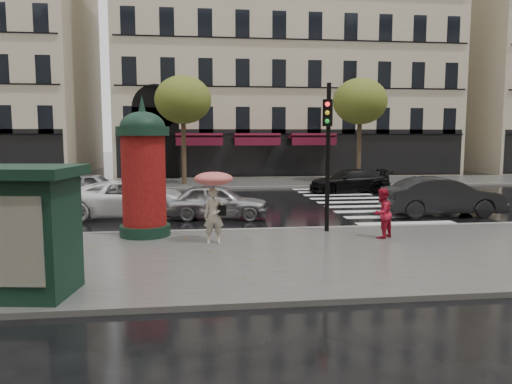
{
  "coord_description": "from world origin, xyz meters",
  "views": [
    {
      "loc": [
        -1.49,
        -12.61,
        3.13
      ],
      "look_at": [
        0.31,
        1.5,
        1.49
      ],
      "focal_mm": 35.0,
      "sensor_mm": 36.0,
      "label": 1
    }
  ],
  "objects": [
    {
      "name": "ground",
      "position": [
        0.0,
        0.0,
        0.0
      ],
      "size": [
        160.0,
        160.0,
        0.0
      ],
      "primitive_type": "plane",
      "color": "black",
      "rests_on": "ground"
    },
    {
      "name": "near_sidewalk",
      "position": [
        0.0,
        -0.5,
        0.06
      ],
      "size": [
        90.0,
        7.0,
        0.12
      ],
      "primitive_type": "cube",
      "color": "#474744",
      "rests_on": "ground"
    },
    {
      "name": "far_sidewalk",
      "position": [
        0.0,
        19.0,
        0.06
      ],
      "size": [
        90.0,
        6.0,
        0.12
      ],
      "primitive_type": "cube",
      "color": "#474744",
      "rests_on": "ground"
    },
    {
      "name": "near_kerb",
      "position": [
        0.0,
        3.0,
        0.07
      ],
      "size": [
        90.0,
        0.25,
        0.14
      ],
      "primitive_type": "cube",
      "color": "slate",
      "rests_on": "ground"
    },
    {
      "name": "far_kerb",
      "position": [
        0.0,
        16.0,
        0.07
      ],
      "size": [
        90.0,
        0.25,
        0.14
      ],
      "primitive_type": "cube",
      "color": "slate",
      "rests_on": "ground"
    },
    {
      "name": "zebra_crossing",
      "position": [
        6.0,
        9.6,
        0.01
      ],
      "size": [
        3.6,
        11.75,
        0.01
      ],
      "primitive_type": "cube",
      "color": "silver",
      "rests_on": "ground"
    },
    {
      "name": "bldg_far_corner",
      "position": [
        6.0,
        30.0,
        11.31
      ],
      "size": [
        26.0,
        14.0,
        22.9
      ],
      "color": "#B7A88C",
      "rests_on": "ground"
    },
    {
      "name": "tree_far_left",
      "position": [
        -2.0,
        18.0,
        5.17
      ],
      "size": [
        3.4,
        3.4,
        6.64
      ],
      "color": "#38281C",
      "rests_on": "ground"
    },
    {
      "name": "tree_far_right",
      "position": [
        9.0,
        18.0,
        5.17
      ],
      "size": [
        3.4,
        3.4,
        6.64
      ],
      "color": "#38281C",
      "rests_on": "ground"
    },
    {
      "name": "woman_umbrella",
      "position": [
        -0.92,
        1.06,
        1.48
      ],
      "size": [
        1.07,
        1.07,
        2.06
      ],
      "color": "#BDB29B",
      "rests_on": "near_sidewalk"
    },
    {
      "name": "woman_red",
      "position": [
        3.97,
        1.16,
        0.85
      ],
      "size": [
        0.9,
        0.87,
        1.46
      ],
      "primitive_type": "imported",
      "rotation": [
        0.0,
        0.0,
        3.78
      ],
      "color": "#B7162F",
      "rests_on": "near_sidewalk"
    },
    {
      "name": "man_burgundy",
      "position": [
        -2.7,
        2.4,
        0.91
      ],
      "size": [
        0.91,
        0.79,
        1.58
      ],
      "primitive_type": "imported",
      "rotation": [
        0.0,
        0.0,
        3.61
      ],
      "color": "#460E0E",
      "rests_on": "near_sidewalk"
    },
    {
      "name": "morris_column",
      "position": [
        -2.93,
        2.4,
        2.11
      ],
      "size": [
        1.54,
        1.54,
        4.15
      ],
      "color": "black",
      "rests_on": "near_sidewalk"
    },
    {
      "name": "traffic_light",
      "position": [
        2.63,
        2.29,
        2.89
      ],
      "size": [
        0.34,
        0.45,
        4.57
      ],
      "color": "black",
      "rests_on": "near_sidewalk"
    },
    {
      "name": "newsstand",
      "position": [
        -4.63,
        -3.0,
        1.37
      ],
      "size": [
        2.25,
        1.99,
        2.43
      ],
      "color": "black",
      "rests_on": "near_sidewalk"
    },
    {
      "name": "car_silver",
      "position": [
        -0.6,
        5.82,
        0.65
      ],
      "size": [
        3.98,
        2.02,
        1.3
      ],
      "primitive_type": "imported",
      "rotation": [
        0.0,
        0.0,
        1.44
      ],
      "color": "#A4A4A8",
      "rests_on": "ground"
    },
    {
      "name": "car_darkgrey",
      "position": [
        8.07,
        5.4,
        0.75
      ],
      "size": [
        4.6,
        1.81,
        1.49
      ],
      "primitive_type": "imported",
      "rotation": [
        0.0,
        0.0,
        1.52
      ],
      "color": "black",
      "rests_on": "ground"
    },
    {
      "name": "car_white",
      "position": [
        -3.86,
        6.64,
        0.7
      ],
      "size": [
        5.13,
        2.57,
        1.4
      ],
      "primitive_type": "imported",
      "rotation": [
        0.0,
        0.0,
        1.62
      ],
      "color": "white",
      "rests_on": "ground"
    },
    {
      "name": "car_black",
      "position": [
        6.93,
        13.44,
        0.63
      ],
      "size": [
        4.45,
        2.03,
        1.26
      ],
      "primitive_type": "imported",
      "rotation": [
        0.0,
        0.0,
        -1.51
      ],
      "color": "black",
      "rests_on": "ground"
    },
    {
      "name": "car_far_silver",
      "position": [
        -6.82,
        11.44,
        0.67
      ],
      "size": [
        4.04,
        1.83,
        1.34
      ],
      "primitive_type": "imported",
      "rotation": [
        0.0,
        0.0,
        -1.63
      ],
      "color": "#99999E",
      "rests_on": "ground"
    }
  ]
}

